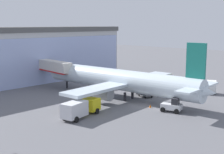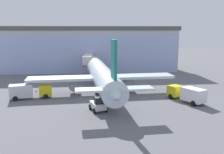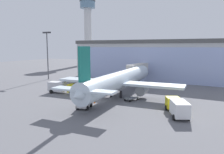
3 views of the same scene
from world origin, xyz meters
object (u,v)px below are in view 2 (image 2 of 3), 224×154
(jet_bridge, at_px, (89,59))
(airplane, at_px, (101,75))
(safety_cone_nose, at_px, (95,102))
(pushback_tug, at_px, (98,105))
(safety_cone_wingtip, at_px, (36,91))
(catering_truck, at_px, (29,91))
(baggage_cart, at_px, (123,92))
(fuel_truck, at_px, (187,94))

(jet_bridge, xyz_separation_m, airplane, (1.54, -19.32, -1.05))
(safety_cone_nose, bearing_deg, pushback_tug, -86.46)
(pushback_tug, distance_m, safety_cone_wingtip, 17.96)
(catering_truck, bearing_deg, baggage_cart, -8.14)
(jet_bridge, bearing_deg, airplane, -168.66)
(airplane, xyz_separation_m, safety_cone_nose, (-1.76, -8.23, -3.23))
(safety_cone_nose, relative_size, safety_cone_wingtip, 1.00)
(airplane, relative_size, catering_truck, 5.02)
(fuel_truck, bearing_deg, jet_bridge, 4.22)
(jet_bridge, relative_size, safety_cone_nose, 26.70)
(fuel_truck, relative_size, safety_cone_nose, 13.73)
(pushback_tug, bearing_deg, fuel_truck, -92.67)
(jet_bridge, height_order, catering_truck, jet_bridge)
(jet_bridge, height_order, fuel_truck, jet_bridge)
(airplane, height_order, fuel_truck, airplane)
(jet_bridge, bearing_deg, safety_cone_nose, -173.68)
(baggage_cart, bearing_deg, jet_bridge, -144.70)
(fuel_truck, relative_size, pushback_tug, 2.13)
(jet_bridge, distance_m, safety_cone_nose, 27.89)
(catering_truck, distance_m, pushback_tug, 14.79)
(catering_truck, relative_size, fuel_truck, 1.00)
(catering_truck, relative_size, pushback_tug, 2.14)
(pushback_tug, bearing_deg, baggage_cart, -44.95)
(airplane, relative_size, baggage_cart, 11.89)
(catering_truck, distance_m, safety_cone_wingtip, 5.15)
(catering_truck, xyz_separation_m, safety_cone_wingtip, (0.39, 4.99, -1.19))
(fuel_truck, distance_m, safety_cone_wingtip, 29.21)
(catering_truck, bearing_deg, safety_cone_nose, -31.55)
(fuel_truck, bearing_deg, pushback_tug, 76.73)
(jet_bridge, xyz_separation_m, pushback_tug, (0.03, -31.63, -3.58))
(baggage_cart, distance_m, safety_cone_nose, 7.71)
(baggage_cart, distance_m, safety_cone_wingtip, 17.60)
(jet_bridge, bearing_deg, catering_truck, 159.36)
(baggage_cart, bearing_deg, safety_cone_wingtip, -83.61)
(jet_bridge, bearing_deg, safety_cone_wingtip, 154.08)
(fuel_truck, height_order, safety_cone_nose, fuel_truck)
(catering_truck, height_order, pushback_tug, catering_truck)
(airplane, relative_size, pushback_tug, 10.72)
(safety_cone_wingtip, bearing_deg, airplane, -6.45)
(baggage_cart, xyz_separation_m, safety_cone_wingtip, (-17.00, 4.57, -0.23))
(airplane, distance_m, fuel_truck, 16.99)
(jet_bridge, xyz_separation_m, fuel_truck, (15.72, -28.46, -3.09))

